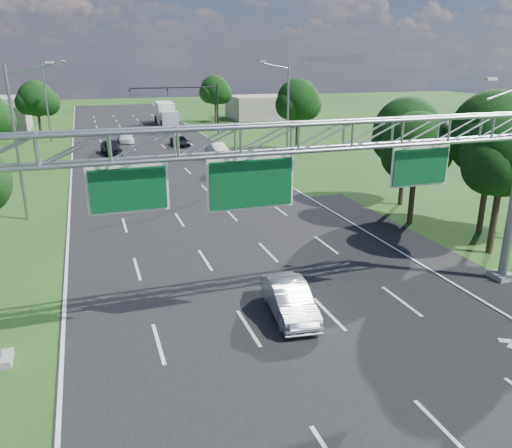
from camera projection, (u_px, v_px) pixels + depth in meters
name	position (u px, v px, depth m)	size (l,w,h in m)	color
ground	(195.00, 204.00, 37.24)	(220.00, 220.00, 0.00)	#1E4514
road	(195.00, 204.00, 37.24)	(18.00, 180.00, 0.02)	black
road_flare	(452.00, 267.00, 25.99)	(3.00, 30.00, 0.02)	black
sign_gantry	(296.00, 153.00, 19.00)	(23.50, 1.00, 9.56)	gray
traffic_signal	(193.00, 98.00, 69.35)	(12.21, 0.24, 7.00)	black
streetlight_l_near	(18.00, 136.00, 32.02)	(2.97, 0.22, 10.16)	gray
streetlight_l_far	(48.00, 98.00, 63.46)	(2.97, 0.22, 10.16)	gray
streetlight_r_mid	(286.00, 111.00, 47.93)	(2.97, 0.22, 10.16)	gray
tree_cluster_right	(468.00, 145.00, 30.39)	(9.91, 14.60, 8.68)	#2D2116
tree_verge_lc	(37.00, 100.00, 67.68)	(5.76, 4.80, 7.62)	#2D2116
tree_verge_rd	(298.00, 102.00, 56.60)	(5.76, 4.80, 8.28)	#2D2116
tree_verge_re	(215.00, 91.00, 83.07)	(5.76, 4.80, 7.84)	#2D2116
building_right	(263.00, 107.00, 90.68)	(12.00, 9.00, 4.00)	gray
silver_sedan	(289.00, 300.00, 20.89)	(1.52, 4.36, 1.44)	silver
car_queue_a	(126.00, 137.00, 64.74)	(1.80, 4.44, 1.29)	white
car_queue_b	(180.00, 141.00, 62.04)	(1.92, 4.17, 1.16)	black
car_queue_c	(111.00, 147.00, 56.56)	(1.87, 4.64, 1.58)	black
car_queue_d	(218.00, 150.00, 55.21)	(1.54, 4.40, 1.45)	silver
box_truck	(166.00, 114.00, 82.10)	(3.06, 9.39, 3.51)	white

